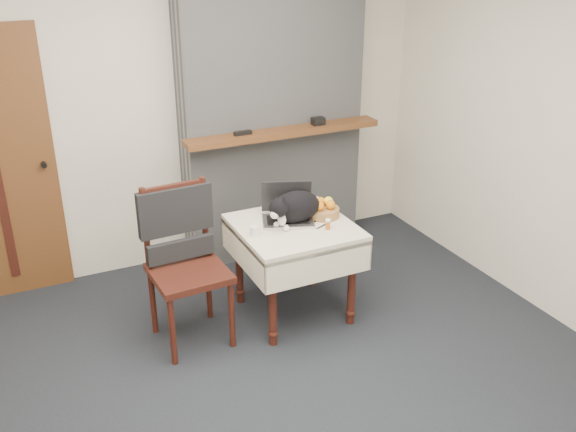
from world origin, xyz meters
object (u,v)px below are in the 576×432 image
(cat, at_px, (296,207))
(fruit_basket, at_px, (323,209))
(cream_jar, at_px, (254,231))
(pill_bottle, at_px, (328,224))
(side_table, at_px, (294,240))
(chair, at_px, (182,243))
(laptop, at_px, (287,211))

(cat, bearing_deg, fruit_basket, -22.84)
(cat, height_order, cream_jar, cat)
(pill_bottle, bearing_deg, side_table, 137.50)
(cream_jar, xyz_separation_m, chair, (-0.46, 0.14, -0.05))
(pill_bottle, xyz_separation_m, chair, (-0.95, 0.26, -0.05))
(cream_jar, xyz_separation_m, fruit_basket, (0.56, 0.09, 0.02))
(side_table, distance_m, laptop, 0.21)
(pill_bottle, bearing_deg, cat, 124.92)
(laptop, xyz_separation_m, chair, (-0.77, -0.01, -0.08))
(laptop, xyz_separation_m, cat, (0.04, -0.07, 0.05))
(side_table, relative_size, cream_jar, 11.23)
(cream_jar, bearing_deg, side_table, 8.22)
(cat, distance_m, pill_bottle, 0.25)
(side_table, xyz_separation_m, cat, (0.04, 0.04, 0.22))
(cat, height_order, chair, chair)
(laptop, bearing_deg, side_table, -68.64)
(side_table, xyz_separation_m, pill_bottle, (0.18, -0.16, 0.15))
(cream_jar, distance_m, chair, 0.48)
(chair, bearing_deg, cream_jar, -20.16)
(side_table, bearing_deg, laptop, 90.58)
(laptop, bearing_deg, fruit_basket, 7.32)
(cream_jar, relative_size, fruit_basket, 0.31)
(laptop, distance_m, cat, 0.09)
(laptop, xyz_separation_m, pill_bottle, (0.18, -0.27, -0.03))
(pill_bottle, xyz_separation_m, fruit_basket, (0.07, 0.21, 0.01))
(laptop, bearing_deg, cat, -39.73)
(cat, xyz_separation_m, chair, (-0.81, 0.06, -0.13))
(cat, relative_size, cream_jar, 7.85)
(chair, bearing_deg, pill_bottle, -18.10)
(cream_jar, height_order, fruit_basket, fruit_basket)
(side_table, height_order, chair, chair)
(side_table, height_order, cream_jar, cream_jar)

